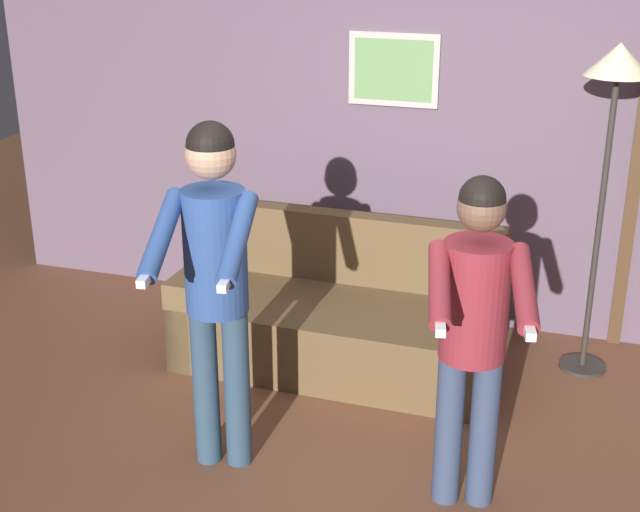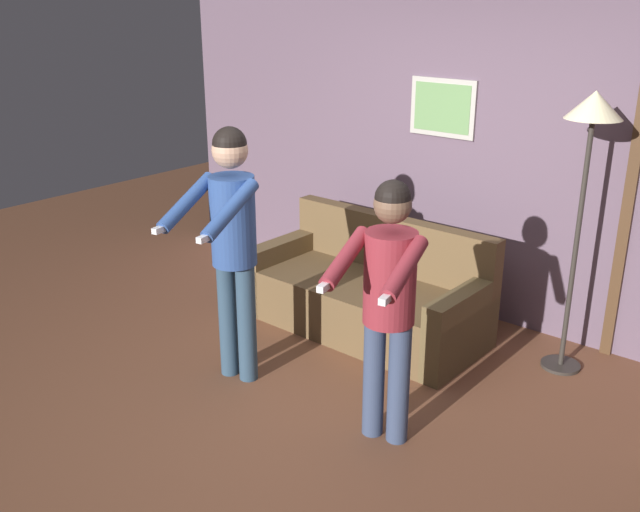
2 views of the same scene
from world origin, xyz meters
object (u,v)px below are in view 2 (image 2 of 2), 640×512
at_px(couch, 368,296).
at_px(person_standing_right, 388,292).
at_px(torchiere_lamp, 591,136).
at_px(person_standing_left, 231,232).

relative_size(couch, person_standing_right, 1.19).
bearing_deg(torchiere_lamp, couch, -165.48).
distance_m(person_standing_left, person_standing_right, 1.22).
bearing_deg(couch, torchiere_lamp, 14.52).
xyz_separation_m(torchiere_lamp, person_standing_left, (-1.70, -1.60, -0.60)).
distance_m(couch, torchiere_lamp, 2.06).
bearing_deg(couch, person_standing_right, -50.26).
relative_size(torchiere_lamp, person_standing_right, 1.23).
distance_m(torchiere_lamp, person_standing_left, 2.41).
xyz_separation_m(couch, torchiere_lamp, (1.46, 0.38, 1.41)).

